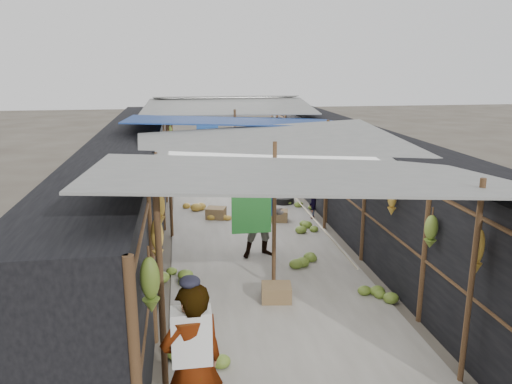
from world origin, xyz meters
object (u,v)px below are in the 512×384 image
crate_near (276,293)px  vendor_elderly (193,365)px  black_basin (283,200)px  shopper_blue (263,216)px  vendor_seated (312,204)px

crate_near → vendor_elderly: 3.39m
black_basin → shopper_blue: size_ratio=0.36×
black_basin → shopper_blue: shopper_blue is taller
crate_near → shopper_blue: size_ratio=0.28×
black_basin → vendor_elderly: bearing=-107.4°
crate_near → vendor_elderly: bearing=-107.9°
crate_near → black_basin: (1.33, 5.87, -0.05)m
vendor_seated → shopper_blue: bearing=-25.7°
vendor_elderly → vendor_seated: vendor_elderly is taller
vendor_elderly → black_basin: bearing=-126.0°
vendor_seated → crate_near: bearing=-12.6°
crate_near → vendor_seated: 4.66m
shopper_blue → vendor_seated: size_ratio=2.14×
black_basin → shopper_blue: bearing=-107.4°
black_basin → vendor_seated: vendor_seated is taller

